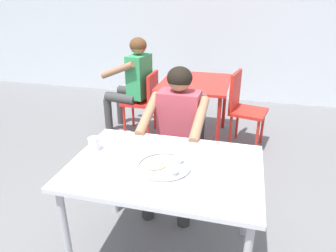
{
  "coord_description": "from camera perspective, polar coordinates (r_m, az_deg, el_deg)",
  "views": [
    {
      "loc": [
        0.46,
        -1.54,
        1.73
      ],
      "look_at": [
        -0.01,
        0.28,
        0.89
      ],
      "focal_mm": 32.8,
      "sensor_mm": 36.0,
      "label": 1
    }
  ],
  "objects": [
    {
      "name": "patron_background",
      "position": [
        3.9,
        -6.53,
        8.92
      ],
      "size": [
        0.59,
        0.55,
        1.22
      ],
      "color": "#3C3C3C",
      "rests_on": "ground"
    },
    {
      "name": "drinking_cup",
      "position": [
        2.11,
        -13.6,
        -3.21
      ],
      "size": [
        0.08,
        0.08,
        0.09
      ],
      "color": "silver",
      "rests_on": "table_foreground"
    },
    {
      "name": "table_background_red",
      "position": [
        3.71,
        5.05,
        6.96
      ],
      "size": [
        0.79,
        0.93,
        0.74
      ],
      "color": "red",
      "rests_on": "ground"
    },
    {
      "name": "diner_foreground",
      "position": [
        2.5,
        1.5,
        -0.1
      ],
      "size": [
        0.5,
        0.56,
        1.18
      ],
      "color": "#323232",
      "rests_on": "ground"
    },
    {
      "name": "thali_tray",
      "position": [
        1.87,
        -0.69,
        -7.43
      ],
      "size": [
        0.33,
        0.33,
        0.03
      ],
      "color": "#B7BABF",
      "rests_on": "table_foreground"
    },
    {
      "name": "chair_red_right",
      "position": [
        3.68,
        13.65,
        3.86
      ],
      "size": [
        0.46,
        0.46,
        0.89
      ],
      "color": "red",
      "rests_on": "ground"
    },
    {
      "name": "table_foreground",
      "position": [
        1.94,
        -0.59,
        -9.12
      ],
      "size": [
        1.17,
        0.81,
        0.74
      ],
      "color": "silver",
      "rests_on": "ground"
    },
    {
      "name": "chair_red_left",
      "position": [
        3.91,
        -4.34,
        5.17
      ],
      "size": [
        0.4,
        0.39,
        0.8
      ],
      "color": "red",
      "rests_on": "ground"
    },
    {
      "name": "chair_foreground",
      "position": [
        2.78,
        2.62,
        -1.94
      ],
      "size": [
        0.41,
        0.4,
        0.9
      ],
      "color": "#3F3F44",
      "rests_on": "ground"
    }
  ]
}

